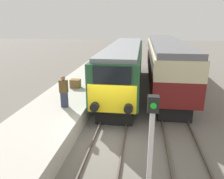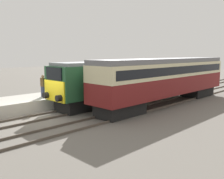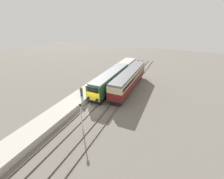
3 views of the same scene
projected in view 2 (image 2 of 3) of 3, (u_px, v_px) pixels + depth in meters
name	position (u px, v px, depth m)	size (l,w,h in m)	color
ground_plane	(39.00, 118.00, 16.90)	(120.00, 120.00, 0.00)	slate
platform_left	(95.00, 93.00, 24.74)	(3.50, 50.00, 0.89)	#B7B2A8
rails_near_track	(95.00, 106.00, 20.39)	(1.51, 60.00, 0.14)	#4C4238
rails_far_track	(126.00, 113.00, 18.01)	(1.50, 60.00, 0.14)	#4C4238
locomotive	(125.00, 79.00, 22.66)	(2.70, 15.18, 3.69)	black
passenger_carriage	(167.00, 77.00, 21.37)	(2.75, 16.00, 3.93)	black
person_on_platform	(43.00, 86.00, 19.96)	(0.44, 0.26, 1.78)	#2D334C
luggage_crate	(77.00, 88.00, 23.00)	(0.70, 0.56, 0.60)	brown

